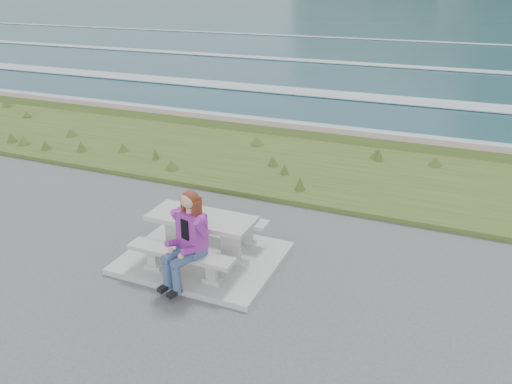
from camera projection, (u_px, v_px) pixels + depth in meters
concrete_slab at (203, 258)px, 8.61m from camera, size 2.60×2.10×0.10m
picnic_table at (202, 225)px, 8.36m from camera, size 1.80×0.75×0.75m
bench_landward at (181, 257)px, 7.86m from camera, size 1.80×0.35×0.45m
bench_seaward at (221, 220)px, 9.04m from camera, size 1.80×0.35×0.45m
grass_verge at (296, 168)px, 12.86m from camera, size 160.00×4.50×0.22m
shore_drop at (327, 137)px, 15.31m from camera, size 160.00×0.80×2.20m
ocean at (401, 89)px, 30.53m from camera, size 1600.00×1600.00×0.09m
seated_woman at (185, 252)px, 7.60m from camera, size 0.64×0.86×1.51m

